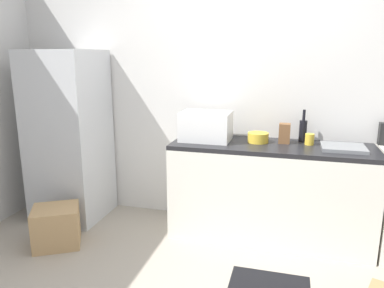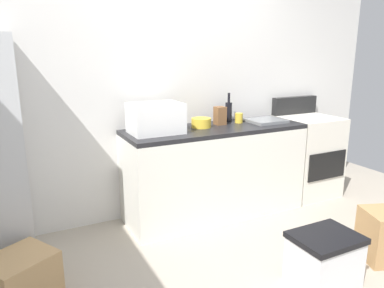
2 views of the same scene
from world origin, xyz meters
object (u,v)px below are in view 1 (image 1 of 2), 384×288
Objects in this scene: microwave at (206,126)px; cardboard_box_large at (56,226)px; wine_bottle at (303,130)px; knife_block at (284,133)px; refrigerator at (69,136)px; mixing_bowl at (258,138)px; coffee_mug at (310,139)px.

cardboard_box_large is at bearing -150.42° from microwave.
wine_bottle reaches higher than knife_block.
wine_bottle is (2.32, 0.24, 0.14)m from refrigerator.
microwave reaches higher than knife_block.
mixing_bowl reaches higher than cardboard_box_large.
cardboard_box_large is at bearing -157.61° from wine_bottle.
wine_bottle reaches higher than cardboard_box_large.
refrigerator is at bearing -176.78° from coffee_mug.
wine_bottle reaches higher than microwave.
wine_bottle is at bearing 18.74° from mixing_bowl.
wine_bottle is 2.41m from cardboard_box_large.
knife_block is 0.46× the size of cardboard_box_large.
coffee_mug is at bearing 19.35° from cardboard_box_large.
refrigerator is 0.95m from cardboard_box_large.
refrigerator is 17.36× the size of coffee_mug.
mixing_bowl is (-0.39, -0.13, -0.06)m from wine_bottle.
cardboard_box_large is (0.22, -0.62, -0.69)m from refrigerator.
refrigerator reaches higher than knife_block.
refrigerator reaches higher than cardboard_box_large.
coffee_mug is (2.37, 0.13, 0.08)m from refrigerator.
wine_bottle is at bearing 5.93° from refrigerator.
refrigerator is 1.93m from mixing_bowl.
knife_block is at bearing 21.61° from cardboard_box_large.
refrigerator is 9.64× the size of knife_block.
mixing_bowl is (1.92, 0.11, 0.08)m from refrigerator.
microwave is at bearing 29.58° from cardboard_box_large.
refrigerator reaches higher than wine_bottle.
wine_bottle is 1.67× the size of knife_block.
microwave is 1.64m from cardboard_box_large.
mixing_bowl is (-0.23, -0.04, -0.04)m from knife_block.
wine_bottle is at bearing 118.70° from coffee_mug.
coffee_mug is 0.56× the size of knife_block.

